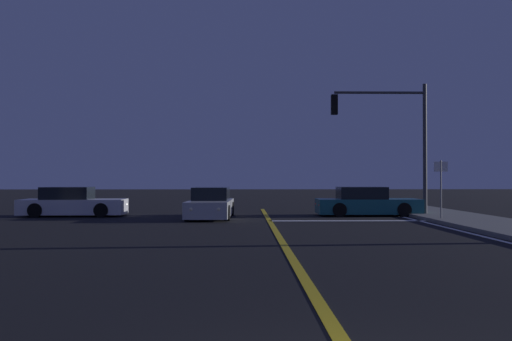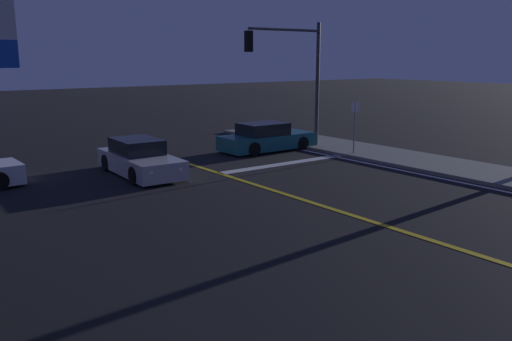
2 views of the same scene
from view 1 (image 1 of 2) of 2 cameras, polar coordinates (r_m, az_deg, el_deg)
lane_line_center at (r=13.85m, az=3.10°, el=-8.03°), size 0.20×33.78×0.01m
stop_bar at (r=22.60m, az=9.52°, el=-5.20°), size 6.35×0.50×0.01m
car_following_oncoming_white at (r=26.36m, az=-18.65°, el=-3.28°), size 4.72×1.97×1.34m
car_lead_oncoming_silver at (r=23.97m, az=-4.76°, el=-3.58°), size 2.00×4.73×1.34m
car_mid_block_teal at (r=25.88m, az=11.43°, el=-3.36°), size 4.75×1.98×1.34m
traffic_signal_near_right at (r=25.43m, az=13.96°, el=4.37°), size 4.34×0.28×6.01m
street_sign_corner at (r=23.03m, az=18.76°, el=-0.99°), size 0.56×0.06×2.46m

